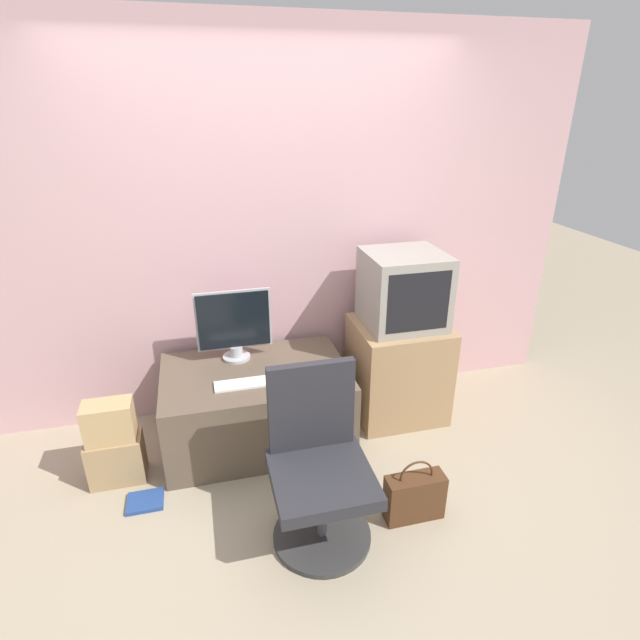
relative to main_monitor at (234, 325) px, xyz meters
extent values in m
plane|color=tan|center=(0.30, -1.05, -0.76)|extent=(12.00, 12.00, 0.00)
cube|color=#CC9EA3|center=(0.30, 0.28, 0.54)|extent=(4.40, 0.05, 2.60)
cube|color=brown|center=(0.10, -0.20, -0.50)|extent=(1.19, 0.79, 0.52)
cube|color=#A37F56|center=(1.12, -0.14, -0.41)|extent=(0.62, 0.57, 0.70)
cylinder|color=#B2B2B7|center=(0.00, 0.00, -0.23)|extent=(0.18, 0.18, 0.02)
cylinder|color=#B2B2B7|center=(0.00, 0.00, -0.19)|extent=(0.09, 0.09, 0.07)
cube|color=#B2B2B7|center=(0.00, 0.00, 0.04)|extent=(0.49, 0.01, 0.41)
cube|color=black|center=(0.00, 0.00, 0.04)|extent=(0.46, 0.02, 0.38)
cube|color=white|center=(0.00, -0.36, -0.24)|extent=(0.34, 0.12, 0.01)
ellipsoid|color=#4C4C51|center=(0.23, -0.36, -0.23)|extent=(0.06, 0.04, 0.03)
cube|color=gray|center=(1.13, -0.12, 0.19)|extent=(0.51, 0.49, 0.50)
cube|color=black|center=(1.13, -0.36, 0.19)|extent=(0.42, 0.01, 0.39)
cylinder|color=#333333|center=(0.30, -1.14, -0.75)|extent=(0.52, 0.52, 0.03)
cylinder|color=#4C4C51|center=(0.30, -1.14, -0.57)|extent=(0.05, 0.05, 0.33)
cube|color=#28282D|center=(0.30, -1.14, -0.36)|extent=(0.50, 0.50, 0.07)
cube|color=#28282D|center=(0.30, -0.92, -0.08)|extent=(0.45, 0.05, 0.50)
cube|color=#A3845B|center=(-0.78, -0.41, -0.61)|extent=(0.32, 0.19, 0.30)
cube|color=tan|center=(-0.78, -0.41, -0.35)|extent=(0.28, 0.17, 0.24)
cube|color=#4C2D19|center=(0.83, -1.12, -0.63)|extent=(0.32, 0.12, 0.27)
torus|color=#4C2D19|center=(0.83, -1.12, -0.48)|extent=(0.19, 0.01, 0.19)
cube|color=navy|center=(-0.62, -0.66, -0.75)|extent=(0.20, 0.17, 0.02)
camera|label=1|loc=(-0.18, -3.02, 1.37)|focal=28.00mm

